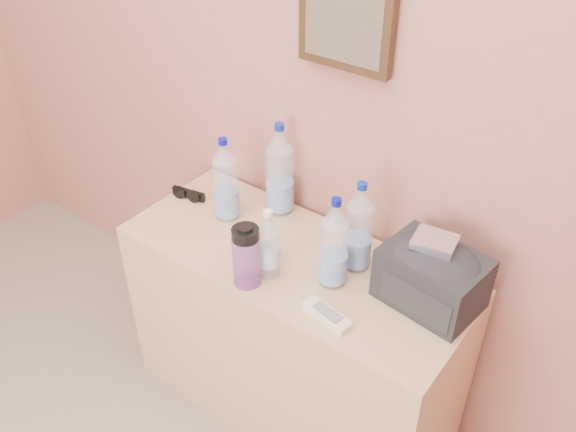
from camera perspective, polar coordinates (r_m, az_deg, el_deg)
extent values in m
plane|color=#B9685E|center=(1.80, 6.92, 15.71)|extent=(4.00, 0.00, 4.00)
cube|color=tan|center=(2.19, 0.49, -11.12)|extent=(1.15, 0.48, 0.72)
cylinder|color=white|center=(2.06, -5.85, 3.03)|extent=(0.08, 0.08, 0.27)
cylinder|color=#0A0D9B|center=(1.98, -6.13, 6.96)|extent=(0.03, 0.03, 0.02)
cylinder|color=silver|center=(2.07, -0.78, 3.95)|extent=(0.09, 0.09, 0.30)
cylinder|color=navy|center=(1.98, -0.82, 8.36)|extent=(0.03, 0.03, 0.02)
cylinder|color=silver|center=(1.84, 6.61, -1.41)|extent=(0.08, 0.08, 0.27)
cylinder|color=#0827A5|center=(1.75, 6.97, 2.81)|extent=(0.03, 0.03, 0.02)
cylinder|color=silver|center=(1.78, 4.31, -2.92)|extent=(0.08, 0.08, 0.26)
cylinder|color=#05138F|center=(1.68, 4.56, 1.32)|extent=(0.03, 0.03, 0.02)
cylinder|color=#C3E8FD|center=(1.82, -1.83, -2.98)|extent=(0.07, 0.07, 0.20)
cylinder|color=white|center=(1.74, -1.91, 0.24)|extent=(0.03, 0.03, 0.02)
cylinder|color=purple|center=(1.81, -3.89, -4.18)|extent=(0.09, 0.09, 0.17)
cylinder|color=black|center=(1.74, -4.03, -1.56)|extent=(0.08, 0.08, 0.04)
cube|color=silver|center=(1.74, 3.70, -9.25)|extent=(0.16, 0.08, 0.02)
cube|color=silver|center=(1.73, 13.58, -2.36)|extent=(0.13, 0.11, 0.02)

